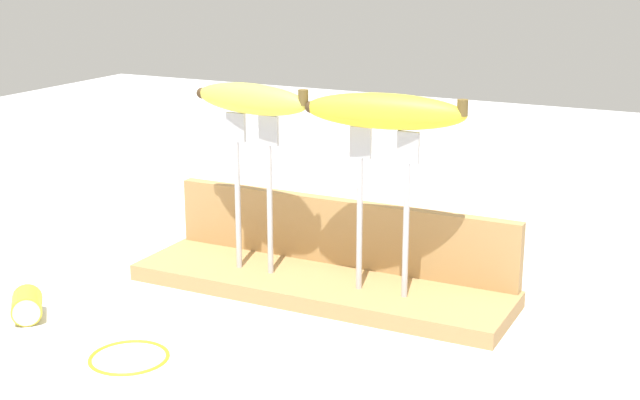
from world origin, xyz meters
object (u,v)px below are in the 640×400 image
(banana_raised_right, at_px, (385,111))
(wire_coil, at_px, (129,356))
(banana_raised_left, at_px, (251,99))
(banana_chunk_near, at_px, (27,306))
(fork_stand_right, at_px, (383,197))
(fork_stand_left, at_px, (253,179))

(banana_raised_right, xyz_separation_m, wire_coil, (-0.18, -0.24, -0.24))
(banana_raised_left, distance_m, banana_raised_right, 0.17)
(banana_raised_left, distance_m, banana_chunk_near, 0.36)
(fork_stand_right, relative_size, banana_raised_left, 1.16)
(fork_stand_left, height_order, wire_coil, fork_stand_left)
(banana_raised_left, relative_size, banana_chunk_near, 2.91)
(banana_chunk_near, bearing_deg, banana_raised_left, 50.00)
(banana_raised_left, xyz_separation_m, banana_raised_right, (0.17, -0.00, -0.00))
(banana_chunk_near, bearing_deg, fork_stand_left, 49.98)
(fork_stand_right, relative_size, banana_chunk_near, 3.37)
(fork_stand_left, bearing_deg, banana_raised_right, -0.00)
(banana_raised_right, bearing_deg, banana_chunk_near, -148.82)
(fork_stand_left, relative_size, wire_coil, 2.35)
(wire_coil, bearing_deg, fork_stand_right, 52.89)
(fork_stand_right, height_order, banana_raised_left, banana_raised_left)
(fork_stand_left, distance_m, banana_chunk_near, 0.30)
(banana_raised_right, distance_m, wire_coil, 0.38)
(fork_stand_right, xyz_separation_m, banana_chunk_near, (-0.35, -0.21, -0.12))
(fork_stand_right, distance_m, banana_chunk_near, 0.43)
(wire_coil, bearing_deg, banana_raised_left, 87.55)
(fork_stand_right, bearing_deg, banana_chunk_near, -148.83)
(banana_raised_left, bearing_deg, banana_raised_right, -0.01)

